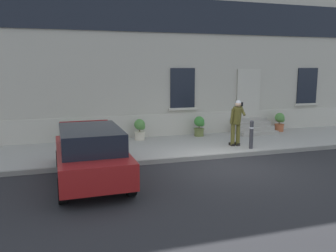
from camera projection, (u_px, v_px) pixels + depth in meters
ground_plane at (228, 166)px, 10.97m from camera, size 80.00×80.00×0.00m
sidewalk at (195, 145)px, 13.59m from camera, size 24.00×3.60×0.15m
curb_edge at (215, 156)px, 11.84m from camera, size 24.00×0.12×0.15m
building_facade at (176, 52)px, 15.33m from camera, size 24.00×1.52×7.50m
entrance_stoop at (252, 127)px, 15.74m from camera, size 1.74×1.28×0.64m
hatchback_car_red at (91, 153)px, 9.37m from camera, size 1.86×4.10×1.50m
bollard_near_person at (251, 133)px, 12.59m from camera, size 0.15×0.15×1.04m
person_on_phone at (236, 120)px, 12.92m from camera, size 0.51×0.51×1.74m
planter_charcoal at (73, 133)px, 13.30m from camera, size 0.44×0.44×0.86m
planter_cream at (140, 129)px, 14.11m from camera, size 0.44×0.44×0.86m
planter_olive at (199, 126)px, 14.91m from camera, size 0.44×0.44×0.86m
planter_terracotta at (280, 122)px, 16.04m from camera, size 0.44×0.44×0.86m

